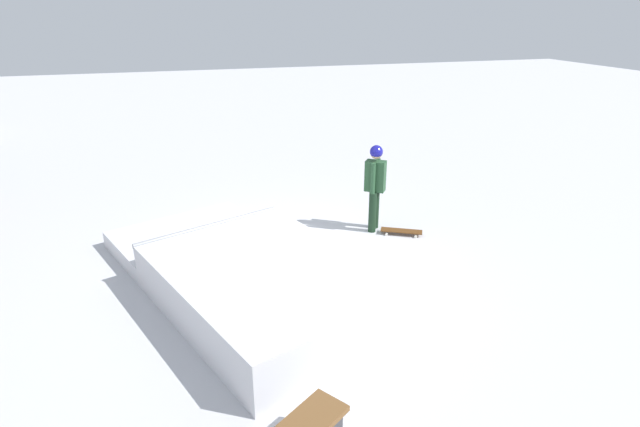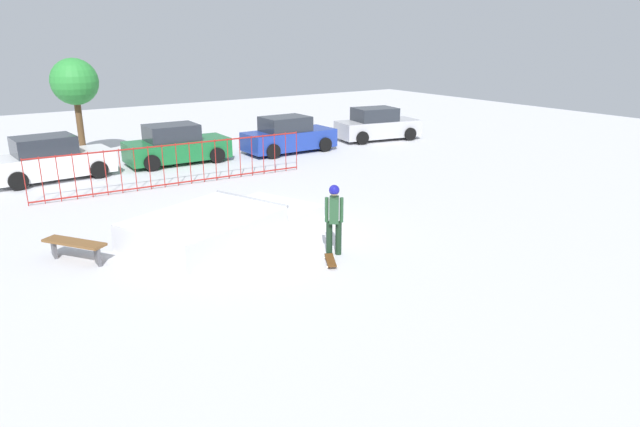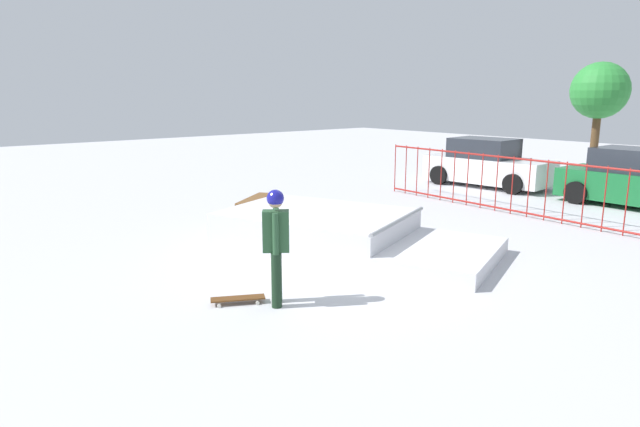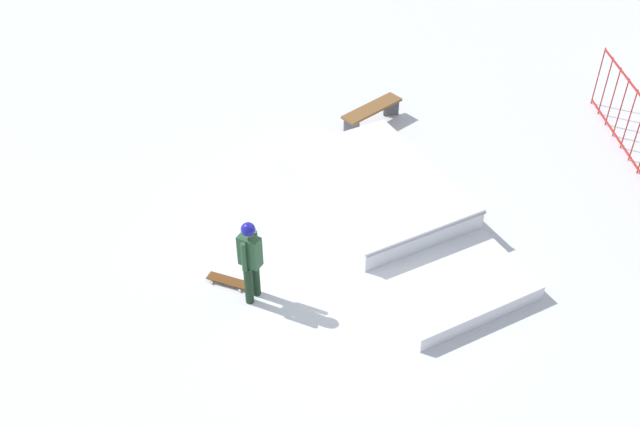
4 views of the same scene
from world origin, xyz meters
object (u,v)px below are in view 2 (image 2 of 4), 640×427
Objects in this scene: parked_car_green at (176,146)px; skateboard at (330,260)px; skater at (334,214)px; skate_ramp at (218,224)px; parked_car_white at (51,160)px; parked_car_silver at (377,125)px; park_bench at (75,246)px; parked_car_blue at (288,136)px; distant_tree at (75,83)px.

skateboard is at bearing -93.23° from parked_car_green.
skateboard is at bearing -5.81° from skater.
skate_ramp is 9.30m from parked_car_white.
parked_car_white is at bearing -177.85° from parked_car_green.
parked_car_silver is (10.74, 11.38, -0.28)m from skater.
parked_car_blue is at bearing 37.27° from park_bench.
parked_car_blue reaches higher than park_bench.
park_bench is (-4.84, 3.49, 0.28)m from skateboard.
skateboard is at bearing -35.80° from park_bench.
distant_tree is at bearing 129.92° from parked_car_green.
skater is at bearing -116.71° from parked_car_blue.
skater is 12.46m from parked_car_white.
skater is at bearing -30.29° from park_bench.
parked_car_white is (-2.48, 8.96, 0.41)m from skate_ramp.
parked_car_blue is (9.73, -0.50, 0.00)m from parked_car_white.
parked_car_silver reaches higher than skateboard.
skater reaches higher than skateboard.
skate_ramp is 9.35m from parked_car_green.
distant_tree is (-1.99, 15.81, 3.05)m from skateboard.
parked_car_blue is 9.22m from distant_tree.
parked_car_white is 4.75m from parked_car_green.
parked_car_white reaches higher than park_bench.
skate_ramp is at bearing -5.04° from park_bench.
skater is 0.42× the size of parked_car_green.
parked_car_silver is (12.52, 8.63, 0.41)m from skate_ramp.
skater is 15.71m from distant_tree.
parked_car_white is 0.98× the size of parked_car_silver.
parked_car_white is 1.02× the size of parked_car_blue.
parked_car_green is 10.25m from parked_car_silver.
skate_ramp is 1.42× the size of parked_car_white.
park_bench is 8.72m from parked_car_white.
skateboard is at bearing -82.84° from distant_tree.
parked_car_green and parked_car_blue have the same top height.
distant_tree is at bearing -144.67° from skateboard.
skate_ramp is 1.38× the size of parked_car_silver.
skateboard is 13.06m from parked_car_blue.
skate_ramp is at bearing -110.16° from skater.
skate_ramp is 3.46× the size of skater.
skate_ramp is 3.48m from skateboard.
park_bench is 13.47m from parked_car_blue.
parked_car_green is 0.95× the size of parked_car_silver.
skateboard is 0.18× the size of parked_car_silver.
parked_car_silver is at bearing 164.85° from skateboard.
parked_car_green is 5.01m from parked_car_blue.
parked_car_green is (4.75, 0.10, 0.00)m from parked_car_white.
skater is 2.16× the size of skateboard.
distant_tree reaches higher than skateboard.
parked_car_green is 5.18m from distant_tree.
distant_tree is at bearing -134.10° from skater.
parked_car_green is (0.50, 11.81, -0.28)m from skater.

